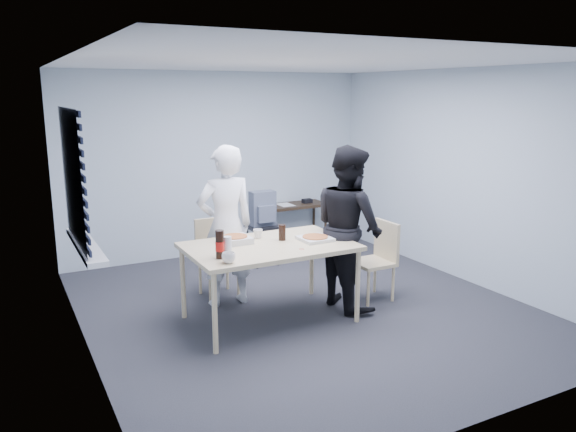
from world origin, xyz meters
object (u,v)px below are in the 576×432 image
dining_table (269,250)px  soda_bottle (220,245)px  person_white (226,226)px  chair_far (216,251)px  mug_b (258,234)px  chair_right (379,255)px  side_table (294,209)px  backpack (263,209)px  stool (263,233)px  mug_a (229,258)px  person_black (348,227)px

dining_table → soda_bottle: size_ratio=6.24×
person_white → soda_bottle: person_white is taller
chair_far → soda_bottle: bearing=-108.4°
dining_table → mug_b: bearing=88.2°
chair_right → dining_table: bearing=179.9°
side_table → backpack: 1.06m
backpack → stool: bearing=76.8°
chair_far → person_white: size_ratio=0.50×
dining_table → mug_a: (-0.60, -0.39, 0.11)m
dining_table → stool: bearing=66.8°
soda_bottle → person_black: bearing=7.6°
chair_right → soda_bottle: size_ratio=3.35×
mug_b → soda_bottle: size_ratio=0.38×
dining_table → person_white: person_white is taller
chair_far → chair_right: size_ratio=1.00×
backpack → soda_bottle: size_ratio=1.76×
chair_right → soda_bottle: 2.04m
chair_right → side_table: bearing=84.9°
soda_bottle → mug_b: bearing=39.5°
dining_table → side_table: bearing=56.5°
person_white → mug_a: 1.11m
person_white → soda_bottle: 0.95m
mug_a → mug_b: bearing=48.5°
chair_right → stool: bearing=108.9°
stool → backpack: 0.34m
chair_right → stool: size_ratio=1.62×
side_table → mug_a: 3.56m
person_white → person_black: size_ratio=1.00×
dining_table → soda_bottle: (-0.61, -0.22, 0.19)m
stool → mug_b: mug_b is taller
stool → mug_b: size_ratio=5.49×
person_black → stool: person_black is taller
backpack → mug_a: (-1.36, -2.16, 0.08)m
person_black → side_table: bearing=-14.9°
person_black → backpack: bearing=5.9°
mug_b → chair_right: bearing=-12.2°
mug_a → chair_right: bearing=11.2°
person_black → side_table: size_ratio=1.80×
chair_right → person_black: size_ratio=0.50×
person_black → backpack: 1.79m
chair_far → person_white: person_white is taller
person_white → person_black: same height
dining_table → person_white: (-0.21, 0.64, 0.14)m
person_black → mug_b: size_ratio=17.70×
chair_far → backpack: (0.97, 0.78, 0.26)m
stool → soda_bottle: 2.48m
chair_right → side_table: chair_right is taller
backpack → person_white: bearing=-144.3°
side_table → person_black: bearing=-104.9°
person_black → stool: (-0.18, 1.79, -0.45)m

